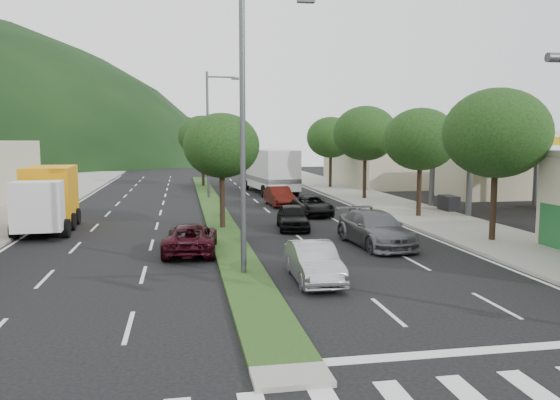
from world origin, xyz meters
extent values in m
plane|color=black|center=(0.00, 0.00, 0.00)|extent=(160.00, 160.00, 0.00)
cube|color=gray|center=(12.50, 25.00, 0.07)|extent=(5.00, 90.00, 0.15)
cube|color=gray|center=(-13.00, 25.00, 0.07)|extent=(6.00, 90.00, 0.15)
cube|color=#203E16|center=(0.00, 28.00, 0.06)|extent=(1.60, 56.00, 0.12)
cube|color=silver|center=(19.00, 22.00, 5.00)|extent=(12.00, 8.00, 0.50)
cube|color=gold|center=(19.00, 22.00, 4.65)|extent=(12.20, 8.20, 0.50)
cylinder|color=#47494C|center=(15.00, 19.50, 2.30)|extent=(0.36, 0.36, 4.60)
cylinder|color=#47494C|center=(15.00, 24.50, 2.30)|extent=(0.36, 0.36, 4.60)
cylinder|color=#47494C|center=(23.00, 24.50, 2.30)|extent=(0.36, 0.36, 4.60)
cube|color=black|center=(15.00, 22.00, 0.55)|extent=(0.80, 1.60, 1.10)
cube|color=black|center=(23.00, 22.00, 0.55)|extent=(0.80, 1.60, 1.10)
cube|color=#C0B998|center=(19.50, 44.00, 2.60)|extent=(10.00, 16.00, 5.20)
cylinder|color=black|center=(12.00, 12.00, 2.05)|extent=(0.28, 0.28, 3.81)
ellipsoid|color=black|center=(12.00, 12.00, 5.05)|extent=(4.80, 4.80, 4.08)
cylinder|color=black|center=(12.00, 20.00, 1.94)|extent=(0.28, 0.28, 3.58)
ellipsoid|color=black|center=(12.00, 20.00, 4.76)|extent=(4.40, 4.40, 3.74)
cylinder|color=black|center=(12.00, 30.00, 2.11)|extent=(0.28, 0.28, 3.92)
ellipsoid|color=black|center=(12.00, 30.00, 5.19)|extent=(5.00, 5.00, 4.25)
cylinder|color=black|center=(12.00, 40.00, 2.00)|extent=(0.28, 0.28, 3.70)
ellipsoid|color=black|center=(12.00, 40.00, 4.90)|extent=(4.60, 4.60, 3.91)
cylinder|color=black|center=(0.00, 18.00, 1.80)|extent=(0.28, 0.28, 3.36)
ellipsoid|color=black|center=(0.00, 18.00, 4.44)|extent=(4.00, 4.00, 3.40)
cylinder|color=black|center=(0.00, 44.00, 2.02)|extent=(0.28, 0.28, 3.81)
ellipsoid|color=black|center=(0.00, 44.00, 5.02)|extent=(4.80, 4.80, 4.08)
cylinder|color=#47494C|center=(0.00, 8.00, 5.00)|extent=(0.20, 0.20, 10.00)
cube|color=#47494C|center=(2.20, 8.00, 9.50)|extent=(0.60, 0.25, 0.18)
cylinder|color=#47494C|center=(0.00, 33.00, 5.00)|extent=(0.20, 0.20, 10.00)
cylinder|color=#47494C|center=(1.10, 33.00, 9.60)|extent=(2.20, 0.12, 0.12)
cube|color=#47494C|center=(2.20, 33.00, 9.50)|extent=(0.60, 0.25, 0.18)
imported|color=#9D9FA4|center=(2.24, 6.82, 0.65)|extent=(1.44, 3.98, 1.31)
imported|color=black|center=(-1.76, 12.17, 0.63)|extent=(2.48, 4.71, 1.26)
imported|color=black|center=(3.66, 17.33, 0.67)|extent=(1.98, 4.05, 1.33)
imported|color=#57565B|center=(6.43, 12.33, 0.77)|extent=(2.58, 5.47, 1.54)
imported|color=#49110C|center=(4.73, 27.33, 0.69)|extent=(1.72, 4.27, 1.38)
imported|color=black|center=(5.97, 22.33, 0.60)|extent=(2.03, 4.36, 1.21)
cube|color=silver|center=(-8.82, 16.38, 1.63)|extent=(2.32, 1.76, 2.34)
cube|color=orange|center=(-9.05, 20.14, 1.73)|extent=(2.60, 4.41, 3.15)
cube|color=black|center=(-9.00, 19.33, 0.46)|extent=(2.39, 6.01, 0.31)
cylinder|color=black|center=(-7.68, 16.88, 0.46)|extent=(0.36, 0.93, 0.92)
cylinder|color=black|center=(-10.01, 16.74, 0.46)|extent=(0.36, 0.93, 0.92)
cylinder|color=black|center=(-7.81, 19.09, 0.46)|extent=(0.36, 0.93, 0.92)
cylinder|color=black|center=(-10.15, 18.95, 0.46)|extent=(0.36, 0.93, 0.92)
cylinder|color=black|center=(-7.94, 21.10, 0.46)|extent=(0.36, 0.93, 0.92)
cylinder|color=black|center=(-10.27, 20.96, 0.46)|extent=(0.36, 0.93, 0.92)
cube|color=silver|center=(5.50, 37.06, 2.17)|extent=(3.87, 10.25, 3.33)
cube|color=slate|center=(5.50, 37.06, 1.33)|extent=(3.93, 10.25, 0.39)
cylinder|color=black|center=(3.68, 40.88, 0.50)|extent=(0.50, 1.04, 1.00)
cylinder|color=black|center=(6.44, 41.19, 0.50)|extent=(0.50, 1.04, 1.00)
cylinder|color=black|center=(3.81, 39.69, 0.50)|extent=(0.50, 1.04, 1.00)
cylinder|color=black|center=(6.57, 40.00, 0.50)|extent=(0.50, 1.04, 1.00)
cylinder|color=black|center=(4.52, 33.33, 0.50)|extent=(0.50, 1.04, 1.00)
cylinder|color=black|center=(7.28, 33.64, 0.50)|extent=(0.50, 1.04, 1.00)
camera|label=1|loc=(-2.08, -10.74, 4.82)|focal=35.00mm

